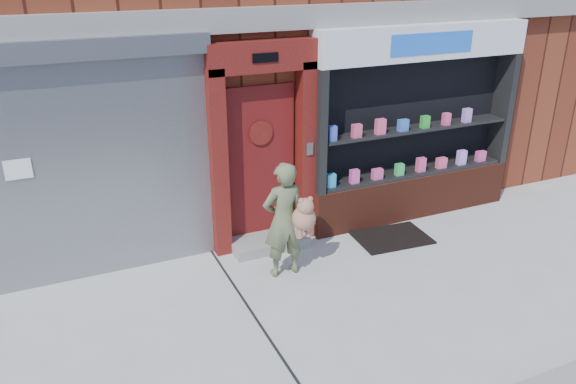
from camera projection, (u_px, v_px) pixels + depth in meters
ground at (376, 294)px, 6.98m from camera, size 80.00×80.00×0.00m
shutter_bay at (88, 149)px, 6.81m from camera, size 3.10×0.30×3.04m
red_door_bay at (263, 148)px, 7.70m from camera, size 1.52×0.58×2.90m
pharmacy_bay at (415, 133)px, 8.63m from camera, size 3.50×0.41×3.00m
woman at (286, 220)px, 7.15m from camera, size 0.69×0.45×1.56m
doormat at (392, 238)px, 8.36m from camera, size 1.13×0.83×0.03m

